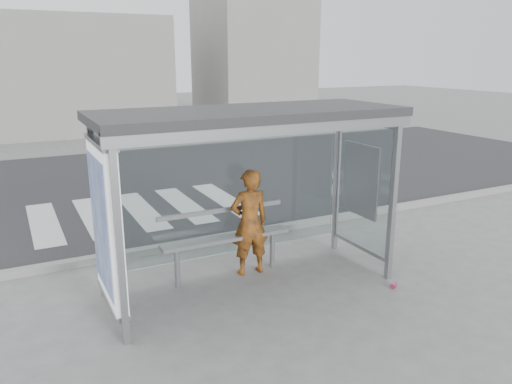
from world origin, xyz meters
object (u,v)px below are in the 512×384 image
bus_shelter (224,157)px  soda_can (394,285)px  person (249,222)px  bench (226,238)px

bus_shelter → soda_can: size_ratio=32.03×
person → bench: bearing=-5.1°
bus_shelter → bench: bearing=66.4°
bench → soda_can: 2.60m
bus_shelter → bench: (0.20, 0.45, -1.36)m
bus_shelter → person: 1.34m
bus_shelter → person: bus_shelter is taller
bus_shelter → bench: bus_shelter is taller
bus_shelter → soda_can: 3.15m
bus_shelter → soda_can: bearing=-25.0°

